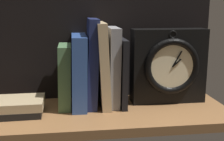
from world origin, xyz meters
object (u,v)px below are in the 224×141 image
at_px(book_blue_modern, 79,71).
at_px(book_gray_chess, 113,67).
at_px(book_navy_bierce, 92,63).
at_px(framed_clock, 169,66).
at_px(book_black_skeptic, 121,72).
at_px(book_green_romantic, 65,76).
at_px(book_stack_side, 13,107).
at_px(book_tan_shortstories, 102,65).

bearing_deg(book_blue_modern, book_gray_chess, 0.00).
distance_m(book_navy_bierce, framed_clock, 0.24).
height_order(book_navy_bierce, book_black_skeptic, book_navy_bierce).
bearing_deg(framed_clock, book_navy_bierce, 179.81).
xyz_separation_m(book_green_romantic, book_stack_side, (-0.14, -0.05, -0.07)).
height_order(book_blue_modern, book_stack_side, book_blue_modern).
bearing_deg(book_gray_chess, book_tan_shortstories, -180.00).
relative_size(book_gray_chess, book_black_skeptic, 1.16).
bearing_deg(book_stack_side, book_black_skeptic, 9.41).
bearing_deg(book_tan_shortstories, book_stack_side, -168.49).
height_order(book_blue_modern, book_tan_shortstories, book_tan_shortstories).
height_order(book_green_romantic, book_stack_side, book_green_romantic).
distance_m(book_navy_bierce, book_stack_side, 0.25).
relative_size(book_tan_shortstories, book_gray_chess, 1.06).
xyz_separation_m(book_navy_bierce, book_black_skeptic, (0.09, 0.00, -0.03)).
distance_m(book_green_romantic, book_stack_side, 0.17).
relative_size(book_blue_modern, book_stack_side, 1.19).
bearing_deg(book_gray_chess, book_blue_modern, 180.00).
distance_m(book_gray_chess, book_black_skeptic, 0.03).
distance_m(book_black_skeptic, book_stack_side, 0.33).
bearing_deg(book_tan_shortstories, framed_clock, -0.22).
distance_m(framed_clock, book_stack_side, 0.47).
distance_m(book_blue_modern, book_navy_bierce, 0.05).
xyz_separation_m(book_tan_shortstories, book_black_skeptic, (0.06, 0.00, -0.02)).
bearing_deg(book_gray_chess, book_stack_side, -169.73).
xyz_separation_m(book_gray_chess, book_stack_side, (-0.29, -0.05, -0.10)).
bearing_deg(book_blue_modern, book_tan_shortstories, -0.00).
relative_size(book_navy_bierce, book_tan_shortstories, 1.04).
xyz_separation_m(book_green_romantic, book_navy_bierce, (0.08, 0.00, 0.04)).
relative_size(book_green_romantic, book_blue_modern, 0.87).
distance_m(book_tan_shortstories, framed_clock, 0.21).
relative_size(book_green_romantic, book_navy_bierce, 0.71).
bearing_deg(book_navy_bierce, book_blue_modern, 180.00).
bearing_deg(book_black_skeptic, framed_clock, -0.31).
height_order(book_blue_modern, book_gray_chess, book_gray_chess).
bearing_deg(framed_clock, book_black_skeptic, 179.69).
xyz_separation_m(framed_clock, book_stack_side, (-0.46, -0.05, -0.09)).
height_order(book_black_skeptic, book_stack_side, book_black_skeptic).
bearing_deg(book_navy_bierce, book_gray_chess, 0.00).
distance_m(book_black_skeptic, framed_clock, 0.15).
bearing_deg(book_stack_side, book_tan_shortstories, 11.51).
height_order(book_tan_shortstories, book_black_skeptic, book_tan_shortstories).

